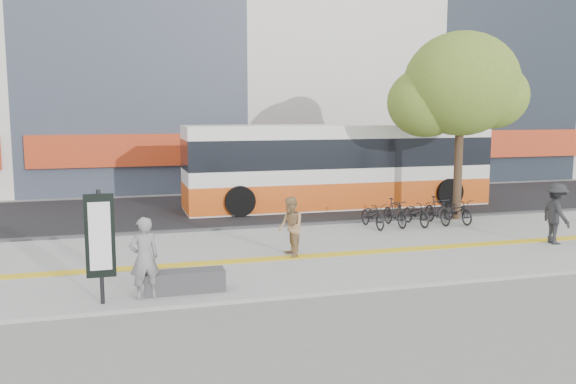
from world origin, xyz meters
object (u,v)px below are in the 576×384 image
object	(u,v)px
seated_woman	(144,258)
bench	(185,281)
street_tree	(459,87)
signboard	(100,238)
pedestrian_tan	(291,227)
pedestrian_dark	(556,213)
bus	(338,168)

from	to	relation	value
seated_woman	bench	bearing A→B (deg)	179.81
bench	seated_woman	xyz separation A→B (m)	(-0.80, -0.21, 0.59)
street_tree	bench	bearing A→B (deg)	-148.38
signboard	pedestrian_tan	distance (m)	5.24
pedestrian_tan	signboard	bearing A→B (deg)	-61.28
street_tree	pedestrian_dark	size ratio (longest dim) A/B	3.74
pedestrian_tan	pedestrian_dark	world-z (taller)	pedestrian_dark
pedestrian_tan	bus	bearing A→B (deg)	149.71
street_tree	seated_woman	bearing A→B (deg)	-149.51
bench	pedestrian_tan	bearing A→B (deg)	38.72
signboard	seated_woman	size ratio (longest dim) A/B	1.35
street_tree	signboard	bearing A→B (deg)	-150.93
pedestrian_dark	street_tree	bearing A→B (deg)	14.38
signboard	seated_woman	distance (m)	0.94
pedestrian_dark	bus	bearing A→B (deg)	30.01
seated_woman	pedestrian_dark	xyz separation A→B (m)	(11.15, 1.95, 0.03)
bench	signboard	distance (m)	1.94
pedestrian_tan	bench	bearing A→B (deg)	-52.87
bus	pedestrian_dark	bearing A→B (deg)	-66.80
bus	pedestrian_tan	xyz separation A→B (m)	(-4.04, -7.37, -0.69)
street_tree	seated_woman	distance (m)	12.80
seated_woman	signboard	bearing A→B (deg)	-7.97
bench	pedestrian_tan	distance (m)	3.76
bus	street_tree	bearing A→B (deg)	-52.32
bus	pedestrian_dark	world-z (taller)	bus
bench	bus	size ratio (longest dim) A/B	0.14
bus	pedestrian_dark	distance (m)	8.68
bench	signboard	bearing A→B (deg)	-169.19
signboard	seated_woman	bearing A→B (deg)	6.87
bench	pedestrian_dark	xyz separation A→B (m)	(10.35, 1.74, 0.62)
bench	street_tree	world-z (taller)	street_tree
signboard	street_tree	size ratio (longest dim) A/B	0.35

